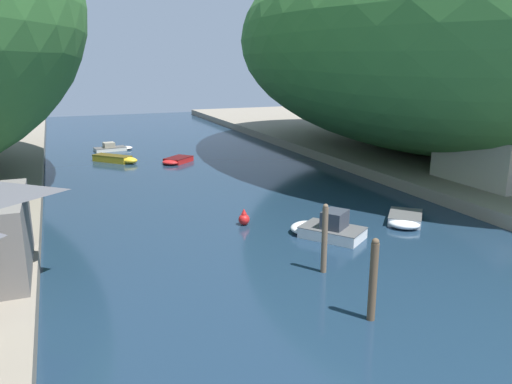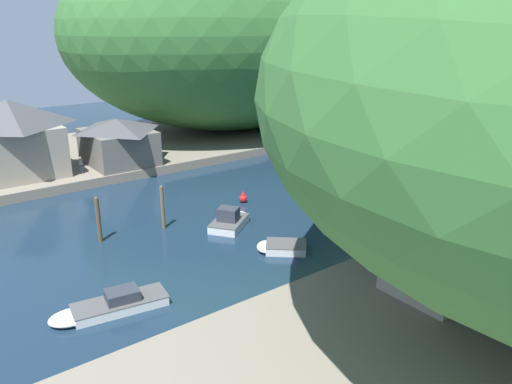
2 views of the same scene
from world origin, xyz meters
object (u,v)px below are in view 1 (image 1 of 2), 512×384
(boat_far_upstream, at_px, (176,161))
(boat_white_cruiser, at_px, (117,159))
(right_bank_cottage, at_px, (489,149))
(boat_yellow_tender, at_px, (114,148))
(boat_red_skiff, at_px, (405,220))
(channel_buoy_near, at_px, (244,218))
(boat_small_dinghy, at_px, (326,229))

(boat_far_upstream, bearing_deg, boat_white_cruiser, 21.72)
(right_bank_cottage, height_order, boat_yellow_tender, right_bank_cottage)
(boat_yellow_tender, bearing_deg, boat_red_skiff, 14.19)
(boat_far_upstream, relative_size, boat_red_skiff, 1.00)
(boat_red_skiff, bearing_deg, channel_buoy_near, 19.89)
(right_bank_cottage, xyz_separation_m, boat_white_cruiser, (-24.79, 23.45, -3.17))
(right_bank_cottage, relative_size, boat_small_dinghy, 1.72)
(boat_far_upstream, xyz_separation_m, boat_white_cruiser, (-5.46, 2.61, 0.08))
(boat_far_upstream, relative_size, boat_yellow_tender, 0.85)
(right_bank_cottage, height_order, boat_small_dinghy, right_bank_cottage)
(right_bank_cottage, bearing_deg, boat_white_cruiser, 136.60)
(boat_white_cruiser, xyz_separation_m, boat_yellow_tender, (0.47, 7.31, -0.04))
(boat_white_cruiser, relative_size, boat_yellow_tender, 1.04)
(boat_yellow_tender, bearing_deg, channel_buoy_near, 0.45)
(boat_white_cruiser, bearing_deg, boat_small_dinghy, 64.58)
(boat_small_dinghy, xyz_separation_m, channel_buoy_near, (-3.67, 3.82, -0.08))
(boat_far_upstream, xyz_separation_m, channel_buoy_near, (-0.60, -21.01, 0.15))
(boat_red_skiff, relative_size, channel_buoy_near, 3.62)
(boat_far_upstream, distance_m, boat_yellow_tender, 11.10)
(boat_red_skiff, xyz_separation_m, boat_small_dinghy, (-5.77, -0.18, 0.21))
(boat_small_dinghy, bearing_deg, right_bank_cottage, -22.10)
(boat_far_upstream, relative_size, boat_small_dinghy, 0.80)
(right_bank_cottage, xyz_separation_m, boat_yellow_tender, (-24.32, 30.75, -3.22))
(boat_red_skiff, xyz_separation_m, channel_buoy_near, (-9.45, 3.64, 0.13))
(boat_yellow_tender, height_order, channel_buoy_near, channel_buoy_near)
(boat_yellow_tender, distance_m, channel_buoy_near, 31.23)
(right_bank_cottage, height_order, boat_red_skiff, right_bank_cottage)
(boat_far_upstream, bearing_deg, boat_small_dinghy, 144.30)
(right_bank_cottage, xyz_separation_m, boat_small_dinghy, (-16.26, -3.99, -3.02))
(right_bank_cottage, distance_m, boat_far_upstream, 28.61)
(boat_red_skiff, distance_m, boat_yellow_tender, 37.23)
(boat_small_dinghy, height_order, channel_buoy_near, boat_small_dinghy)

